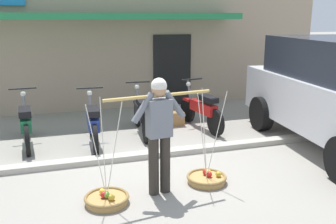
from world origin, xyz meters
TOP-DOWN VIEW (x-y plane):
  - ground_plane at (0.00, 0.00)m, footprint 90.00×90.00m
  - sidewalk_curb at (0.00, 0.70)m, footprint 20.00×0.24m
  - fruit_vendor at (-0.30, -0.73)m, footprint 1.58×0.26m
  - fruit_basket_left_side at (-1.08, -0.84)m, footprint 0.62×0.62m
  - fruit_basket_right_side at (0.50, -0.62)m, footprint 0.62×0.62m
  - motorcycle_nearest_shop at (-2.23, 2.04)m, footprint 0.54×1.82m
  - motorcycle_second_in_row at (-0.97, 1.69)m, footprint 0.54×1.82m
  - motorcycle_third_in_row at (0.12, 2.10)m, footprint 0.54×1.82m
  - motorcycle_end_of_row at (1.52, 2.08)m, footprint 0.54×1.81m
  - storefront_building at (-0.33, 7.08)m, footprint 13.00×6.00m
  - wooden_crate at (1.01, 2.58)m, footprint 0.44×0.36m

SIDE VIEW (x-z plane):
  - ground_plane at x=0.00m, z-range 0.00..0.00m
  - sidewalk_curb at x=0.00m, z-range 0.00..0.10m
  - fruit_basket_right_side at x=0.50m, z-range -0.65..0.80m
  - fruit_basket_left_side at x=-1.08m, z-range -0.65..0.80m
  - wooden_crate at x=1.01m, z-range 0.00..0.32m
  - motorcycle_nearest_shop at x=-2.23m, z-range -0.09..1.00m
  - motorcycle_second_in_row at x=-0.97m, z-range -0.09..1.00m
  - motorcycle_third_in_row at x=0.12m, z-range -0.09..1.00m
  - motorcycle_end_of_row at x=1.52m, z-range -0.09..1.00m
  - fruit_vendor at x=-0.30m, z-range 0.13..1.82m
  - storefront_building at x=-0.33m, z-range 0.00..4.20m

